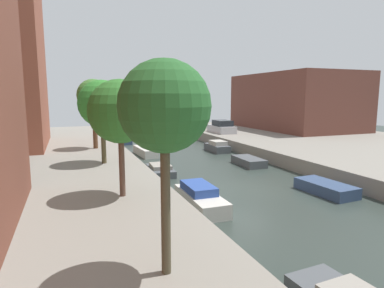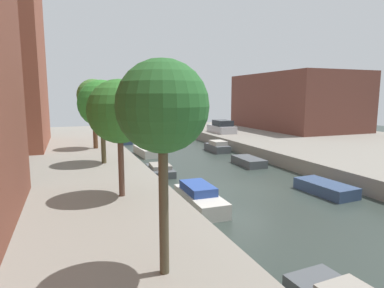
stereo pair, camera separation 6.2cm
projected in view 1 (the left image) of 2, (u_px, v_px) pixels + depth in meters
ground_plane at (248, 189)px, 18.31m from camera, size 84.00×84.00×0.00m
low_block_right at (295, 101)px, 41.66m from camera, size 10.00×15.88×6.91m
street_tree_1 at (164, 108)px, 7.17m from camera, size 2.09×2.09×4.97m
street_tree_2 at (120, 112)px, 13.17m from camera, size 2.60×2.60×4.83m
street_tree_3 at (102, 104)px, 19.79m from camera, size 2.88×2.88×5.13m
street_tree_4 at (94, 96)px, 25.51m from camera, size 2.56×2.56×5.47m
parked_car at (222, 127)px, 37.29m from camera, size 2.03×4.39×1.43m
moored_boat_left_2 at (200, 198)px, 15.16m from camera, size 1.42×3.88×1.06m
moored_boat_left_3 at (160, 170)px, 21.64m from camera, size 1.66×3.22×0.69m
moored_boat_left_4 at (145, 151)px, 28.53m from camera, size 1.44×3.97×0.68m
moored_boat_left_5 at (123, 140)px, 36.29m from camera, size 1.38×4.37×0.76m
moored_boat_right_2 at (326, 188)px, 17.35m from camera, size 1.71×3.29×0.60m
moored_boat_right_3 at (249, 161)px, 24.42m from camera, size 1.56×3.06×0.58m
moored_boat_right_4 at (217, 147)px, 30.47m from camera, size 1.44×3.07×1.03m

